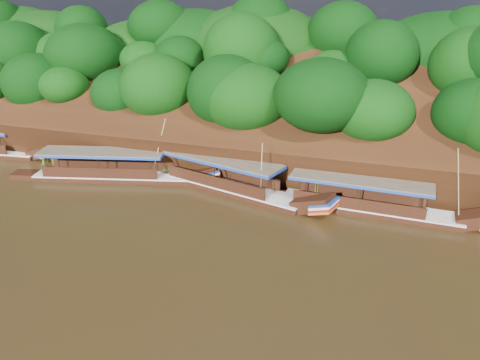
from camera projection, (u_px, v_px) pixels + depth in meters
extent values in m
plane|color=black|center=(194.00, 237.00, 31.41)|extent=(160.00, 160.00, 0.00)
cube|color=black|center=(261.00, 127.00, 44.18)|extent=(120.00, 16.12, 13.64)
cube|color=black|center=(284.00, 134.00, 54.29)|extent=(120.00, 24.00, 12.00)
ellipsoid|color=#0A410B|center=(36.00, 49.00, 56.25)|extent=(20.00, 10.00, 8.00)
ellipsoid|color=#0A410B|center=(198.00, 124.00, 45.07)|extent=(18.00, 8.00, 6.40)
ellipsoid|color=#0A410B|center=(281.00, 56.00, 48.22)|extent=(24.00, 11.00, 8.40)
cube|color=black|center=(369.00, 212.00, 35.01)|extent=(13.19, 2.77, 0.92)
cube|color=silver|center=(369.00, 206.00, 34.85)|extent=(13.20, 2.84, 0.10)
cube|color=black|center=(479.00, 219.00, 32.32)|extent=(3.16, 1.81, 1.79)
cube|color=brown|center=(361.00, 180.00, 34.36)|extent=(10.36, 3.00, 0.12)
cube|color=#173995|center=(361.00, 181.00, 34.41)|extent=(10.36, 3.00, 0.18)
cylinder|color=tan|center=(458.00, 184.00, 31.50)|extent=(1.06, 1.26, 5.39)
cube|color=black|center=(231.00, 191.00, 38.69)|extent=(13.48, 5.92, 1.00)
cube|color=silver|center=(231.00, 186.00, 38.51)|extent=(13.50, 5.99, 0.11)
cube|color=black|center=(314.00, 204.00, 34.51)|extent=(3.53, 2.61, 1.87)
cube|color=#173995|center=(324.00, 202.00, 33.95)|extent=(2.09, 2.27, 0.68)
cube|color=#AD1315|center=(324.00, 207.00, 34.09)|extent=(2.09, 2.27, 0.68)
cube|color=brown|center=(222.00, 159.00, 38.13)|extent=(10.79, 5.49, 0.13)
cube|color=#173995|center=(222.00, 160.00, 38.17)|extent=(10.79, 5.49, 0.20)
cylinder|color=tan|center=(261.00, 170.00, 35.42)|extent=(0.39, 0.79, 4.48)
cube|color=black|center=(114.00, 179.00, 41.15)|extent=(13.94, 5.68, 0.94)
cube|color=silver|center=(114.00, 174.00, 40.98)|extent=(13.96, 5.75, 0.10)
cube|color=black|center=(202.00, 174.00, 40.38)|extent=(3.57, 2.48, 1.85)
cube|color=#173995|center=(211.00, 170.00, 40.20)|extent=(2.09, 2.16, 0.69)
cube|color=#AD1315|center=(211.00, 174.00, 40.34)|extent=(2.09, 2.16, 0.69)
cube|color=brown|center=(102.00, 152.00, 40.27)|extent=(11.13, 5.27, 0.13)
cube|color=#173995|center=(102.00, 153.00, 40.32)|extent=(11.13, 5.27, 0.19)
cylinder|color=tan|center=(158.00, 148.00, 39.56)|extent=(0.94, 1.59, 4.84)
cube|color=black|center=(44.00, 151.00, 46.01)|extent=(3.24, 2.15, 1.84)
cube|color=#173995|center=(51.00, 148.00, 45.73)|extent=(1.78, 2.07, 0.67)
cube|color=#AD1315|center=(52.00, 152.00, 45.87)|extent=(1.78, 2.07, 0.67)
cone|color=#3A721C|center=(50.00, 155.00, 44.68)|extent=(1.50, 1.50, 1.61)
cone|color=#3A721C|center=(114.00, 159.00, 43.38)|extent=(1.50, 1.50, 1.79)
cone|color=#3A721C|center=(168.00, 170.00, 41.50)|extent=(1.50, 1.50, 1.30)
cone|color=#3A721C|center=(262.00, 181.00, 38.82)|extent=(1.50, 1.50, 1.47)
cone|color=#3A721C|center=(316.00, 184.00, 37.20)|extent=(1.50, 1.50, 2.21)
cone|color=#3A721C|center=(391.00, 197.00, 35.86)|extent=(1.50, 1.50, 1.37)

